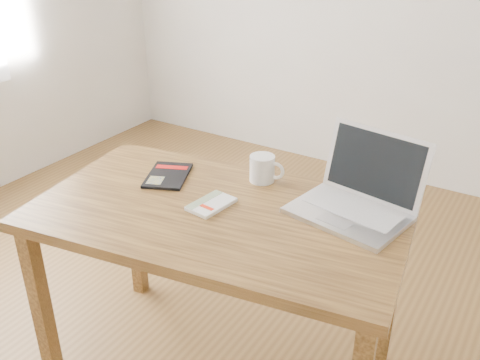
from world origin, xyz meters
The scene contains 6 objects.
room centered at (-0.07, 0.00, 1.36)m, with size 4.04×4.04×2.70m.
desk centered at (0.17, -0.11, 0.66)m, with size 1.37×0.91×0.75m.
white_guidebook centered at (0.13, -0.10, 0.76)m, with size 0.12×0.18×0.01m.
black_guidebook centered at (-0.14, 0.00, 0.76)m, with size 0.23×0.26×0.01m.
laptop centered at (0.57, 0.13, 0.80)m, with size 0.42×0.38×0.26m.
coffee_mug centered at (0.19, 0.16, 0.80)m, with size 0.14×0.09×0.10m.
Camera 1 is at (1.07, -1.42, 1.66)m, focal length 40.00 mm.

